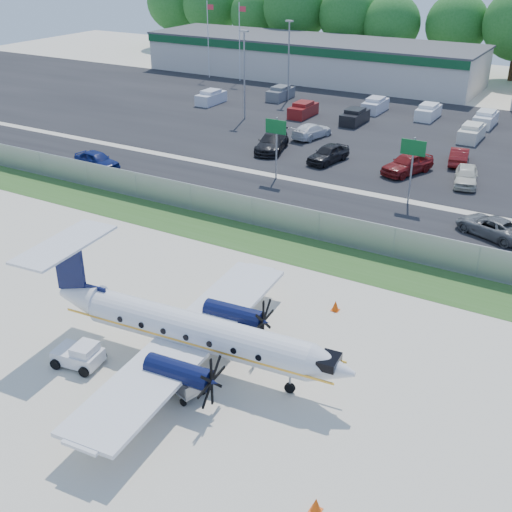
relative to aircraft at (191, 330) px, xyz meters
The scene contains 28 objects.
ground 2.26m from the aircraft, 125.29° to the left, with size 170.00×170.00×0.00m, color beige.
grass_verge 13.21m from the aircraft, 93.30° to the left, with size 170.00×4.00×0.02m, color #2D561E.
access_road 20.16m from the aircraft, 92.15° to the left, with size 170.00×8.00×0.02m, color black.
parking_lot 41.11m from the aircraft, 91.05° to the left, with size 170.00×32.00×0.02m, color black.
perimeter_fence 15.11m from the aircraft, 92.86° to the left, with size 120.00×0.06×1.99m.
building_west 67.73m from the aircraft, 111.44° to the left, with size 46.40×12.40×5.24m.
sign_left 25.58m from the aircraft, 110.06° to the left, with size 1.80×0.26×5.00m.
sign_mid 24.14m from the aircraft, 84.64° to the left, with size 1.80×0.26×5.00m.
flagpole_west 67.10m from the aircraft, 123.19° to the left, with size 1.06×0.12×10.00m.
flagpole_east 64.50m from the aircraft, 119.47° to the left, with size 1.06×0.12×10.00m.
light_pole_nw 44.36m from the aircraft, 117.98° to the left, with size 0.90×0.35×9.09m.
light_pole_sw 53.38m from the aircraft, 112.93° to the left, with size 0.90×0.35×9.09m.
tree_line 75.09m from the aircraft, 90.57° to the left, with size 112.00×6.00×14.00m, color #1D601C, non-canonical shape.
aircraft is the anchor object (origin of this frame).
pushback_tug 5.28m from the aircraft, 148.92° to the right, with size 2.30×1.80×1.16m.
baggage_cart_near 3.26m from the aircraft, 102.83° to the left, with size 2.43×1.88×1.12m.
baggage_cart_far 2.50m from the aircraft, 66.42° to the right, with size 2.18×1.64×1.02m.
cone_nose 9.89m from the aircraft, 29.49° to the right, with size 0.41×0.41×0.59m.
cone_starboard_wing 8.62m from the aircraft, 63.85° to the left, with size 0.41×0.41×0.58m.
road_car_west 29.63m from the aircraft, 140.92° to the left, with size 1.77×4.41×1.50m, color navy.
road_car_mid 23.16m from the aircraft, 67.97° to the left, with size 2.16×4.69×1.30m, color #595B5E.
parked_car_a 33.03m from the aircraft, 112.58° to the left, with size 2.27×5.59×1.62m, color black.
parked_car_b 30.83m from the aircraft, 102.86° to the left, with size 1.84×4.58×1.56m, color black.
parked_car_c 30.64m from the aircraft, 89.99° to the left, with size 2.02×5.02×1.71m, color maroon.
parked_car_d 30.75m from the aircraft, 80.87° to the left, with size 1.75×4.34×1.48m, color beige.
parked_car_f 37.90m from the aircraft, 107.48° to the left, with size 1.95×4.80×1.39m, color silver.
parked_car_g 35.46m from the aircraft, 85.04° to the left, with size 1.51×4.33×1.43m, color maroon.
far_parking_rows 46.11m from the aircraft, 90.94° to the left, with size 56.00×10.00×1.60m, color gray, non-canonical shape.
Camera 1 is at (15.37, -20.45, 17.57)m, focal length 45.00 mm.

